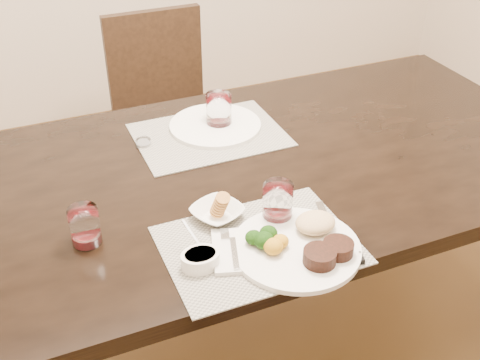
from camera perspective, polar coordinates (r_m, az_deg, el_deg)
name	(u,v)px	position (r m, az deg, el deg)	size (l,w,h in m)	color
ground_plane	(250,338)	(2.26, 0.96, -14.77)	(4.50, 4.50, 0.00)	#4C3218
dining_table	(252,187)	(1.82, 1.15, -0.65)	(2.00, 1.00, 0.75)	black
chair_far	(165,107)	(2.66, -7.14, 6.86)	(0.42, 0.42, 0.90)	black
placemat_near	(259,245)	(1.47, 1.78, -6.17)	(0.46, 0.34, 0.00)	gray
placemat_far	(209,135)	(1.92, -2.93, 4.29)	(0.46, 0.34, 0.00)	gray
dinner_plate	(302,244)	(1.45, 5.93, -6.06)	(0.31, 0.31, 0.06)	white
napkin_fork	(232,251)	(1.44, -0.81, -6.71)	(0.13, 0.18, 0.02)	silver
steak_knife	(346,240)	(1.49, 10.06, -5.67)	(0.06, 0.26, 0.01)	silver
cracker_bowl	(217,212)	(1.54, -2.19, -3.07)	(0.16, 0.16, 0.06)	white
sauce_ramekin	(200,259)	(1.40, -3.78, -7.46)	(0.09, 0.14, 0.07)	white
wine_glass_near	(278,204)	(1.52, 3.59, -2.31)	(0.08, 0.08, 0.11)	white
far_plate	(215,125)	(1.96, -2.36, 5.20)	(0.30, 0.30, 0.01)	white
wine_glass_far	(219,112)	(1.94, -2.02, 6.45)	(0.08, 0.08, 0.11)	white
wine_glass_side	(85,228)	(1.50, -14.47, -4.41)	(0.07, 0.07, 0.10)	white
salt_cellar	(143,143)	(1.88, -9.15, 3.48)	(0.05, 0.05, 0.02)	white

